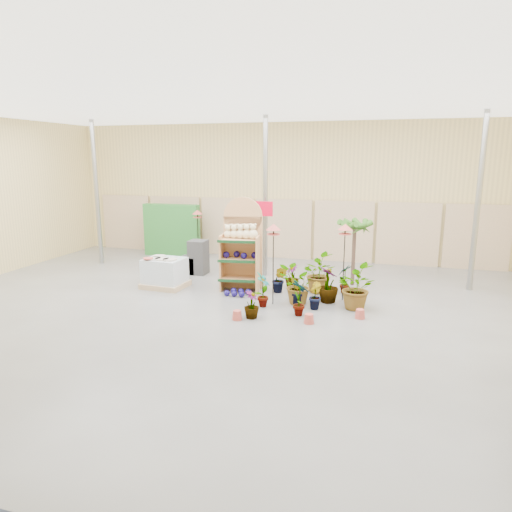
{
  "coord_description": "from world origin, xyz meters",
  "views": [
    {
      "loc": [
        3.31,
        -9.0,
        3.36
      ],
      "look_at": [
        0.3,
        1.5,
        1.0
      ],
      "focal_mm": 32.0,
      "sensor_mm": 36.0,
      "label": 1
    }
  ],
  "objects_px": {
    "pallet_stack": "(165,273)",
    "bird_table_front": "(273,230)",
    "display_shelf": "(242,248)",
    "potted_plant_2": "(297,285)"
  },
  "relations": [
    {
      "from": "potted_plant_2",
      "to": "pallet_stack",
      "type": "bearing_deg",
      "value": 172.72
    },
    {
      "from": "display_shelf",
      "to": "potted_plant_2",
      "type": "height_order",
      "value": "display_shelf"
    },
    {
      "from": "bird_table_front",
      "to": "potted_plant_2",
      "type": "xyz_separation_m",
      "value": [
        0.53,
        0.15,
        -1.31
      ]
    },
    {
      "from": "pallet_stack",
      "to": "bird_table_front",
      "type": "relative_size",
      "value": 0.61
    },
    {
      "from": "bird_table_front",
      "to": "potted_plant_2",
      "type": "bearing_deg",
      "value": 16.03
    },
    {
      "from": "display_shelf",
      "to": "bird_table_front",
      "type": "xyz_separation_m",
      "value": [
        1.08,
        -1.01,
        0.67
      ]
    },
    {
      "from": "pallet_stack",
      "to": "bird_table_front",
      "type": "height_order",
      "value": "bird_table_front"
    },
    {
      "from": "potted_plant_2",
      "to": "display_shelf",
      "type": "bearing_deg",
      "value": 152.11
    },
    {
      "from": "bird_table_front",
      "to": "potted_plant_2",
      "type": "relative_size",
      "value": 2.08
    },
    {
      "from": "pallet_stack",
      "to": "display_shelf",
      "type": "bearing_deg",
      "value": 15.08
    }
  ]
}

